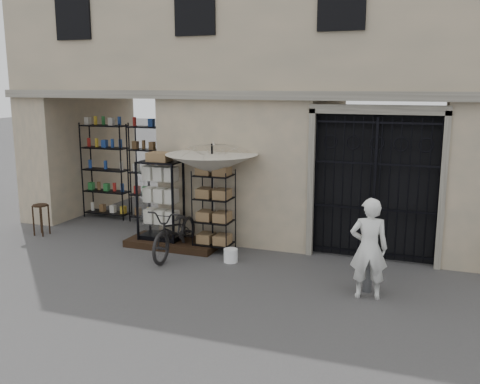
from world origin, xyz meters
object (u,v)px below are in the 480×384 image
at_px(bicycle, 176,255).
at_px(wooden_stool, 41,219).
at_px(wire_rack, 214,212).
at_px(steel_bollard, 368,268).
at_px(shopkeeper, 366,297).
at_px(display_cabinet, 160,204).
at_px(market_umbrella, 212,159).
at_px(white_bucket, 231,255).

xyz_separation_m(bicycle, wooden_stool, (-3.65, 0.27, 0.38)).
height_order(wire_rack, steel_bollard, wire_rack).
bearing_deg(shopkeeper, wire_rack, -34.75).
distance_m(display_cabinet, market_umbrella, 1.59).
xyz_separation_m(wire_rack, wooden_stool, (-4.28, -0.27, -0.47)).
relative_size(display_cabinet, wooden_stool, 2.55).
distance_m(display_cabinet, bicycle, 1.22).
height_order(wooden_stool, steel_bollard, steel_bollard).
height_order(market_umbrella, steel_bollard, market_umbrella).
bearing_deg(display_cabinet, steel_bollard, -0.81).
bearing_deg(wire_rack, steel_bollard, -6.81).
relative_size(wooden_stool, shopkeeper, 0.43).
bearing_deg(bicycle, steel_bollard, -11.40).
height_order(wooden_stool, shopkeeper, wooden_stool).
height_order(white_bucket, steel_bollard, steel_bollard).
height_order(market_umbrella, white_bucket, market_umbrella).
bearing_deg(wire_rack, wooden_stool, -163.69).
xyz_separation_m(white_bucket, shopkeeper, (2.77, -0.89, -0.13)).
relative_size(wire_rack, shopkeeper, 1.02).
relative_size(wire_rack, bicycle, 0.88).
height_order(white_bucket, bicycle, bicycle).
bearing_deg(display_cabinet, wire_rack, 14.52).
relative_size(bicycle, shopkeeper, 1.16).
relative_size(display_cabinet, white_bucket, 6.63).
distance_m(market_umbrella, wooden_stool, 4.52).
height_order(wire_rack, wooden_stool, wire_rack).
xyz_separation_m(steel_bollard, shopkeeper, (0.02, -0.26, -0.42)).
bearing_deg(wooden_stool, display_cabinet, 4.58).
xyz_separation_m(white_bucket, wooden_stool, (-4.87, 0.29, 0.25)).
height_order(bicycle, shopkeeper, bicycle).
relative_size(steel_bollard, shopkeeper, 0.49).
height_order(wire_rack, white_bucket, wire_rack).
distance_m(wire_rack, steel_bollard, 3.56).
bearing_deg(white_bucket, wire_rack, 136.80).
relative_size(white_bucket, bicycle, 0.14).
height_order(display_cabinet, bicycle, display_cabinet).
bearing_deg(market_umbrella, display_cabinet, -176.25).
distance_m(bicycle, steel_bollard, 4.03).
height_order(display_cabinet, market_umbrella, market_umbrella).
bearing_deg(white_bucket, steel_bollard, -12.92).
relative_size(wire_rack, wooden_stool, 2.39).
distance_m(bicycle, shopkeeper, 4.08).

